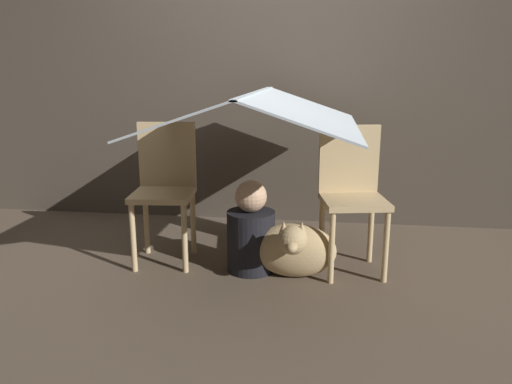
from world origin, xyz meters
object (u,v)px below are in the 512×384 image
Objects in this scene: chair_right at (352,191)px; person_front at (251,233)px; dog at (294,249)px; chair_left at (165,185)px.

chair_right is 0.68m from person_front.
dog is at bearing -158.85° from chair_right.
chair_left reaches higher than dog.
chair_left is 0.95m from dog.
chair_left reaches higher than person_front.
chair_right reaches higher than dog.
chair_right is 1.76× the size of dog.
chair_left is 0.66m from person_front.
chair_right is at bearing -5.41° from chair_left.
chair_left is at bearing 169.24° from chair_right.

